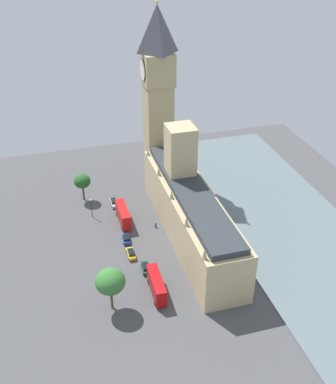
% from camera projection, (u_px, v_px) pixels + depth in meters
% --- Properties ---
extents(ground_plane, '(125.79, 125.79, 0.00)m').
position_uv_depth(ground_plane, '(183.00, 238.00, 128.31)').
color(ground_plane, '#4C4C4F').
extents(river_thames, '(35.89, 113.21, 0.25)m').
position_uv_depth(river_thames, '(283.00, 220.00, 135.25)').
color(river_thames, slate).
rests_on(river_thames, ground).
extents(parliament_building, '(11.82, 55.37, 28.41)m').
position_uv_depth(parliament_building, '(189.00, 209.00, 125.55)').
color(parliament_building, tan).
rests_on(parliament_building, ground).
extents(clock_tower, '(9.00, 9.00, 55.39)m').
position_uv_depth(clock_tower, '(158.00, 96.00, 140.88)').
color(clock_tower, tan).
rests_on(clock_tower, ground).
extents(car_silver_under_trees, '(1.87, 4.75, 1.74)m').
position_uv_depth(car_silver_under_trees, '(114.00, 203.00, 141.91)').
color(car_silver_under_trees, '#B7B7BC').
rests_on(car_silver_under_trees, ground).
extents(double_decker_bus_corner, '(2.73, 10.52, 4.75)m').
position_uv_depth(double_decker_bus_corner, '(123.00, 214.00, 133.48)').
color(double_decker_bus_corner, red).
rests_on(double_decker_bus_corner, ground).
extents(car_blue_near_tower, '(2.18, 4.19, 1.74)m').
position_uv_depth(car_blue_near_tower, '(126.00, 239.00, 126.60)').
color(car_blue_near_tower, navy).
rests_on(car_blue_near_tower, ground).
extents(car_yellow_cab_opposite_hall, '(1.91, 4.73, 1.74)m').
position_uv_depth(car_yellow_cab_opposite_hall, '(131.00, 253.00, 121.36)').
color(car_yellow_cab_opposite_hall, gold).
rests_on(car_yellow_cab_opposite_hall, ground).
extents(car_dark_green_leading, '(2.18, 4.74, 1.74)m').
position_uv_depth(car_dark_green_leading, '(146.00, 268.00, 116.64)').
color(car_dark_green_leading, '#19472D').
rests_on(car_dark_green_leading, ground).
extents(double_decker_bus_far_end, '(2.92, 10.58, 4.75)m').
position_uv_depth(double_decker_bus_far_end, '(157.00, 285.00, 108.86)').
color(double_decker_bus_far_end, '#B20C0F').
rests_on(double_decker_bus_far_end, ground).
extents(pedestrian_midblock, '(0.62, 0.52, 1.61)m').
position_uv_depth(pedestrian_midblock, '(156.00, 225.00, 132.29)').
color(pedestrian_midblock, navy).
rests_on(pedestrian_midblock, ground).
extents(plane_tree_kerbside, '(4.99, 4.99, 8.63)m').
position_uv_depth(plane_tree_kerbside, '(82.00, 181.00, 141.67)').
color(plane_tree_kerbside, brown).
rests_on(plane_tree_kerbside, ground).
extents(plane_tree_trailing, '(6.66, 6.66, 10.64)m').
position_uv_depth(plane_tree_trailing, '(110.00, 282.00, 102.30)').
color(plane_tree_trailing, brown).
rests_on(plane_tree_trailing, ground).
extents(street_lamp_by_river_gate, '(0.56, 0.56, 5.97)m').
position_uv_depth(street_lamp_by_river_gate, '(91.00, 204.00, 134.95)').
color(street_lamp_by_river_gate, black).
rests_on(street_lamp_by_river_gate, ground).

